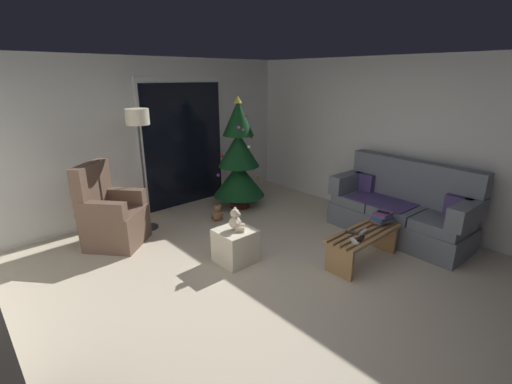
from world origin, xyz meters
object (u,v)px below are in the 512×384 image
book_stack (382,218)px  teddy_bear_chestnut_by_tree (218,214)px  remote_white (354,241)px  floor_lamp (139,129)px  cell_phone (383,212)px  armchair (111,216)px  remote_silver (364,231)px  teddy_bear_cream (236,221)px  coffee_table (363,242)px  couch (401,209)px  remote_graphite (352,233)px  remote_black (361,238)px  ottoman (235,245)px  christmas_tree (239,160)px

book_stack → teddy_bear_chestnut_by_tree: bearing=113.5°
remote_white → floor_lamp: floor_lamp is taller
cell_phone → armchair: (-2.50, 2.58, -0.16)m
remote_silver → teddy_bear_cream: 1.57m
coffee_table → cell_phone: (0.39, -0.01, 0.29)m
floor_lamp → teddy_bear_cream: (0.36, -1.68, -0.96)m
cell_phone → teddy_bear_chestnut_by_tree: size_ratio=0.50×
couch → remote_white: (-1.40, -0.14, 0.01)m
coffee_table → teddy_bear_cream: size_ratio=3.86×
coffee_table → remote_graphite: bearing=152.7°
cell_phone → coffee_table: bearing=173.8°
couch → remote_graphite: size_ratio=12.67×
remote_black → teddy_bear_cream: teddy_bear_cream is taller
remote_graphite → cell_phone: 0.57m
armchair → book_stack: bearing=-45.8°
remote_white → cell_phone: 0.75m
book_stack → floor_lamp: 3.49m
cell_phone → teddy_bear_chestnut_by_tree: cell_phone is taller
couch → armchair: bearing=141.8°
remote_silver → remote_black: bearing=-75.5°
remote_silver → teddy_bear_chestnut_by_tree: size_ratio=0.55×
remote_graphite → teddy_bear_chestnut_by_tree: bearing=76.6°
floor_lamp → armchair: bearing=-164.2°
coffee_table → remote_white: remote_white is taller
coffee_table → teddy_bear_chestnut_by_tree: size_ratio=3.86×
coffee_table → ottoman: bearing=137.6°
teddy_bear_chestnut_by_tree → armchair: bearing=167.9°
remote_white → christmas_tree: bearing=-67.8°
book_stack → floor_lamp: size_ratio=0.16×
remote_graphite → armchair: size_ratio=0.14×
remote_white → ottoman: bearing=-22.3°
cell_phone → armchair: 3.60m
couch → remote_silver: 1.08m
remote_black → remote_graphite: same height
coffee_table → teddy_bear_cream: 1.60m
book_stack → teddy_bear_cream: (-1.55, 1.06, 0.06)m
armchair → ottoman: (0.94, -1.50, -0.19)m
armchair → teddy_bear_chestnut_by_tree: 1.58m
remote_white → ottoman: size_ratio=0.35×
remote_white → ottoman: 1.42m
remote_white → christmas_tree: christmas_tree is taller
armchair → floor_lamp: (0.59, 0.17, 1.10)m
remote_white → armchair: 3.18m
remote_white → cell_phone: cell_phone is taller
ottoman → teddy_bear_cream: bearing=-42.4°
remote_silver → christmas_tree: bearing=170.2°
teddy_bear_cream → remote_silver: bearing=-42.9°
couch → armchair: (-3.17, 2.50, 0.00)m
remote_graphite → teddy_bear_chestnut_by_tree: remote_graphite is taller
christmas_tree → armchair: size_ratio=1.69×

